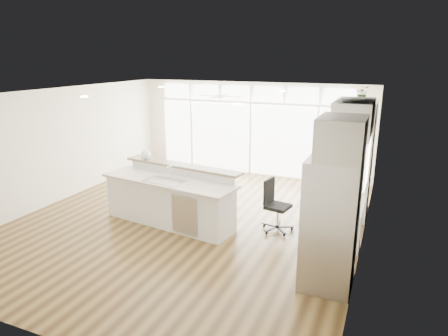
% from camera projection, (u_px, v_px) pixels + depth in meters
% --- Properties ---
extents(floor, '(7.00, 8.00, 0.02)m').
position_uv_depth(floor, '(189.00, 221.00, 8.59)').
color(floor, '#432E14').
rests_on(floor, ground).
extents(ceiling, '(7.00, 8.00, 0.02)m').
position_uv_depth(ceiling, '(186.00, 93.00, 7.86)').
color(ceiling, white).
rests_on(ceiling, wall_back).
extents(wall_back, '(7.00, 0.04, 2.70)m').
position_uv_depth(wall_back, '(252.00, 129.00, 11.77)').
color(wall_back, white).
rests_on(wall_back, floor).
extents(wall_front, '(7.00, 0.04, 2.70)m').
position_uv_depth(wall_front, '(27.00, 238.00, 4.67)').
color(wall_front, white).
rests_on(wall_front, floor).
extents(wall_left, '(0.04, 8.00, 2.70)m').
position_uv_depth(wall_left, '(58.00, 145.00, 9.54)').
color(wall_left, white).
rests_on(wall_left, floor).
extents(wall_right, '(0.04, 8.00, 2.70)m').
position_uv_depth(wall_right, '(367.00, 179.00, 6.91)').
color(wall_right, white).
rests_on(wall_right, floor).
extents(glass_wall, '(5.80, 0.06, 2.08)m').
position_uv_depth(glass_wall, '(251.00, 139.00, 11.79)').
color(glass_wall, white).
rests_on(glass_wall, wall_back).
extents(transom_row, '(5.90, 0.06, 0.40)m').
position_uv_depth(transom_row, '(252.00, 93.00, 11.44)').
color(transom_row, white).
rests_on(transom_row, wall_back).
extents(desk_window, '(0.04, 0.85, 0.85)m').
position_uv_depth(desk_window, '(367.00, 164.00, 7.13)').
color(desk_window, white).
rests_on(desk_window, wall_right).
extents(ceiling_fan, '(1.16, 1.16, 0.32)m').
position_uv_depth(ceiling_fan, '(220.00, 92.00, 10.59)').
color(ceiling_fan, white).
rests_on(ceiling_fan, ceiling).
extents(recessed_lights, '(3.40, 3.00, 0.02)m').
position_uv_depth(recessed_lights, '(191.00, 94.00, 8.04)').
color(recessed_lights, white).
rests_on(recessed_lights, ceiling).
extents(oven_cabinet, '(0.64, 1.20, 2.50)m').
position_uv_depth(oven_cabinet, '(356.00, 159.00, 8.65)').
color(oven_cabinet, white).
rests_on(oven_cabinet, floor).
extents(desk_nook, '(0.72, 1.30, 0.76)m').
position_uv_depth(desk_nook, '(343.00, 221.00, 7.57)').
color(desk_nook, white).
rests_on(desk_nook, floor).
extents(upper_cabinets, '(0.64, 1.30, 0.64)m').
position_uv_depth(upper_cabinets, '(354.00, 118.00, 7.03)').
color(upper_cabinets, white).
rests_on(upper_cabinets, wall_right).
extents(refrigerator, '(0.76, 0.90, 2.00)m').
position_uv_depth(refrigerator, '(330.00, 223.00, 5.95)').
color(refrigerator, '#B3B4B8').
rests_on(refrigerator, floor).
extents(fridge_cabinet, '(0.64, 0.90, 0.60)m').
position_uv_depth(fridge_cabinet, '(342.00, 138.00, 5.58)').
color(fridge_cabinet, white).
rests_on(fridge_cabinet, wall_right).
extents(framed_photos, '(0.06, 0.22, 0.80)m').
position_uv_depth(framed_photos, '(368.00, 164.00, 7.72)').
color(framed_photos, black).
rests_on(framed_photos, wall_right).
extents(kitchen_island, '(3.09, 1.52, 1.18)m').
position_uv_depth(kitchen_island, '(169.00, 197.00, 8.28)').
color(kitchen_island, white).
rests_on(kitchen_island, floor).
extents(rug, '(1.07, 0.94, 0.01)m').
position_uv_depth(rug, '(323.00, 232.00, 8.01)').
color(rug, '#391C12').
rests_on(rug, floor).
extents(office_chair, '(0.63, 0.60, 1.05)m').
position_uv_depth(office_chair, '(278.00, 206.00, 7.94)').
color(office_chair, black).
rests_on(office_chair, floor).
extents(fishbowl, '(0.25, 0.25, 0.21)m').
position_uv_depth(fishbowl, '(145.00, 155.00, 8.90)').
color(fishbowl, silver).
rests_on(fishbowl, kitchen_island).
extents(monitor, '(0.11, 0.47, 0.39)m').
position_uv_depth(monitor, '(341.00, 192.00, 7.45)').
color(monitor, black).
rests_on(monitor, desk_nook).
extents(keyboard, '(0.17, 0.36, 0.02)m').
position_uv_depth(keyboard, '(331.00, 200.00, 7.56)').
color(keyboard, silver).
rests_on(keyboard, desk_nook).
extents(potted_plant, '(0.30, 0.33, 0.25)m').
position_uv_depth(potted_plant, '(362.00, 95.00, 8.28)').
color(potted_plant, '#265122').
rests_on(potted_plant, oven_cabinet).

